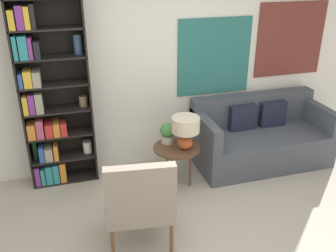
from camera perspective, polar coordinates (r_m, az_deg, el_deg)
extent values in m
cube|color=white|center=(4.69, -3.24, 9.49)|extent=(6.40, 0.06, 2.70)
cube|color=#286B66|center=(4.91, 7.08, 10.43)|extent=(0.99, 0.02, 0.98)
cube|color=brown|center=(5.39, 18.15, 12.43)|extent=(0.99, 0.02, 0.97)
cube|color=black|center=(4.50, -21.52, 3.69)|extent=(0.02, 0.30, 2.18)
cube|color=black|center=(4.49, -11.88, 4.84)|extent=(0.02, 0.30, 2.18)
cube|color=black|center=(4.94, -15.20, -7.54)|extent=(0.78, 0.30, 0.02)
cube|color=black|center=(4.62, -16.75, 4.88)|extent=(0.78, 0.01, 2.18)
cube|color=black|center=(4.79, -15.60, -4.41)|extent=(0.78, 0.30, 0.02)
cube|color=#7A338C|center=(4.88, -19.24, -6.78)|extent=(0.06, 0.24, 0.24)
cube|color=teal|center=(4.87, -18.48, -6.97)|extent=(0.05, 0.21, 0.21)
cube|color=teal|center=(4.87, -17.66, -6.67)|extent=(0.08, 0.23, 0.23)
cube|color=teal|center=(4.87, -16.71, -6.50)|extent=(0.07, 0.25, 0.24)
cube|color=orange|center=(4.84, -15.74, -6.44)|extent=(0.07, 0.21, 0.25)
cube|color=black|center=(4.65, -16.03, -1.07)|extent=(0.78, 0.30, 0.02)
cylinder|color=#194723|center=(4.75, -19.62, -3.44)|extent=(0.06, 0.06, 0.25)
cube|color=#2D56A8|center=(4.73, -18.70, -3.77)|extent=(0.06, 0.23, 0.19)
cube|color=gray|center=(4.74, -17.71, -3.76)|extent=(0.09, 0.25, 0.16)
cube|color=orange|center=(4.72, -16.73, -3.56)|extent=(0.05, 0.22, 0.19)
cylinder|color=white|center=(4.76, -12.18, -3.09)|extent=(0.11, 0.11, 0.15)
cube|color=black|center=(4.53, -16.48, 2.45)|extent=(0.78, 0.30, 0.02)
cube|color=orange|center=(4.60, -20.07, -0.57)|extent=(0.09, 0.22, 0.18)
cube|color=#B24C6B|center=(4.58, -18.94, -0.23)|extent=(0.08, 0.20, 0.22)
cube|color=red|center=(4.60, -17.69, -0.35)|extent=(0.09, 0.24, 0.16)
cube|color=orange|center=(4.61, -16.64, -0.17)|extent=(0.07, 0.25, 0.16)
cube|color=red|center=(4.57, -15.64, -0.25)|extent=(0.07, 0.18, 0.16)
cube|color=black|center=(4.43, -16.96, 6.15)|extent=(0.78, 0.30, 0.02)
cube|color=gold|center=(4.49, -20.87, 3.22)|extent=(0.05, 0.24, 0.21)
cube|color=#7A338C|center=(4.48, -20.04, 3.37)|extent=(0.06, 0.22, 0.23)
cube|color=gray|center=(4.46, -19.04, 3.46)|extent=(0.08, 0.19, 0.23)
cylinder|color=#8C6B4C|center=(4.51, -12.79, 3.76)|extent=(0.10, 0.10, 0.13)
cube|color=black|center=(4.35, -17.46, 10.01)|extent=(0.78, 0.30, 0.02)
cube|color=#2D56A8|center=(4.40, -21.51, 6.59)|extent=(0.04, 0.22, 0.16)
cube|color=gold|center=(4.39, -20.58, 6.89)|extent=(0.09, 0.23, 0.18)
cube|color=gray|center=(4.40, -19.38, 6.98)|extent=(0.08, 0.25, 0.17)
cube|color=black|center=(4.29, -17.99, 14.00)|extent=(0.78, 0.30, 0.02)
cube|color=teal|center=(4.30, -22.25, 11.03)|extent=(0.04, 0.19, 0.25)
cube|color=teal|center=(4.28, -21.21, 11.12)|extent=(0.09, 0.17, 0.25)
cube|color=#7A338C|center=(4.30, -20.23, 11.20)|extent=(0.04, 0.23, 0.23)
cube|color=black|center=(4.31, -19.35, 11.04)|extent=(0.06, 0.23, 0.19)
cylinder|color=#334C6B|center=(4.33, -13.59, 12.01)|extent=(0.09, 0.09, 0.22)
cube|color=gold|center=(4.25, -22.73, 14.74)|extent=(0.06, 0.21, 0.20)
cube|color=#7A338C|center=(4.25, -21.64, 15.18)|extent=(0.07, 0.21, 0.24)
cube|color=gold|center=(4.24, -20.69, 15.23)|extent=(0.05, 0.20, 0.23)
cube|color=black|center=(4.24, -19.93, 15.49)|extent=(0.04, 0.21, 0.25)
cylinder|color=brown|center=(3.99, -0.64, -12.22)|extent=(0.04, 0.04, 0.36)
cylinder|color=brown|center=(3.96, -8.58, -12.83)|extent=(0.04, 0.04, 0.36)
cylinder|color=brown|center=(3.62, 0.53, -16.73)|extent=(0.04, 0.04, 0.36)
cylinder|color=brown|center=(3.59, -8.41, -17.46)|extent=(0.04, 0.04, 0.36)
cube|color=gray|center=(3.64, -4.38, -12.07)|extent=(0.69, 0.64, 0.08)
cube|color=gray|center=(3.28, -4.20, -10.18)|extent=(0.63, 0.18, 0.53)
cube|color=brown|center=(3.59, 0.22, -9.88)|extent=(0.11, 0.51, 0.04)
cube|color=brown|center=(3.56, -9.19, -10.59)|extent=(0.11, 0.51, 0.04)
cube|color=#474C56|center=(5.17, 13.95, -3.16)|extent=(1.75, 0.84, 0.44)
cube|color=#474C56|center=(5.25, 12.73, 2.61)|extent=(1.75, 0.20, 0.43)
cube|color=#474C56|center=(4.67, 5.69, -0.54)|extent=(0.12, 0.84, 0.30)
cube|color=#474C56|center=(5.46, 21.81, 1.56)|extent=(0.12, 0.84, 0.30)
cube|color=#1E2338|center=(5.04, 11.24, 1.28)|extent=(0.36, 0.12, 0.34)
cube|color=#1E2338|center=(5.25, 15.61, 1.81)|extent=(0.36, 0.12, 0.34)
cylinder|color=brown|center=(4.42, 1.36, -3.33)|extent=(0.56, 0.56, 0.03)
cylinder|color=brown|center=(4.68, 0.71, -5.18)|extent=(0.03, 0.03, 0.49)
cylinder|color=brown|center=(4.44, -0.13, -6.98)|extent=(0.03, 0.03, 0.49)
cylinder|color=brown|center=(4.52, 3.41, -6.42)|extent=(0.03, 0.03, 0.49)
ellipsoid|color=#C65128|center=(4.34, 2.64, -2.52)|extent=(0.18, 0.18, 0.16)
cylinder|color=tan|center=(4.29, 2.67, -1.21)|extent=(0.02, 0.02, 0.06)
cylinder|color=beige|center=(4.24, 2.70, 0.23)|extent=(0.32, 0.32, 0.18)
cylinder|color=beige|center=(4.50, -0.06, -1.97)|extent=(0.16, 0.16, 0.09)
sphere|color=#4C8C4C|center=(4.45, -0.06, -0.62)|extent=(0.19, 0.19, 0.19)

